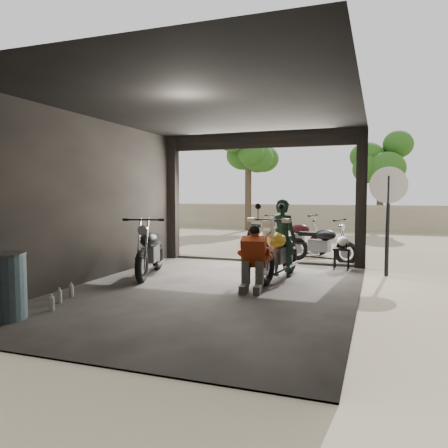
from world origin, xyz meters
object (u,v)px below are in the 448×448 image
Objects in this scene: mechanic at (253,260)px; sign_post at (388,203)px; outside_bike_a at (265,231)px; stool at (342,251)px; outside_bike_b at (296,234)px; left_bike at (150,247)px; helmet at (343,242)px; oil_drum at (3,287)px; outside_bike_c at (321,240)px; main_bike at (279,248)px; rider at (282,238)px.

mechanic is 3.38m from sign_post.
outside_bike_a is 3.21× the size of stool.
stool is at bearing 58.28° from mechanic.
outside_bike_b is at bearing 85.26° from mechanic.
stool is (2.68, -3.50, -0.12)m from outside_bike_a.
mechanic is 2.25× the size of stool.
stool is (3.70, 2.09, -0.20)m from left_bike.
mechanic is at bearing -147.57° from sign_post.
oil_drum is (-4.01, -5.62, -0.17)m from helmet.
outside_bike_b is 0.74× the size of sign_post.
outside_bike_b is at bearing 50.24° from outside_bike_c.
helmet is (1.31, 2.80, 0.07)m from mechanic.
left_bike is (-2.59, -0.57, -0.02)m from main_bike.
outside_bike_a is 0.95× the size of outside_bike_b.
stool is at bearing -111.87° from helmet.
helmet is (3.71, 2.13, 0.01)m from left_bike.
rider is (2.61, 0.83, 0.19)m from left_bike.
left_bike reaches higher than outside_bike_b.
oil_drum is (-4.00, -5.58, 0.03)m from stool.
stool is (1.09, 1.26, -0.38)m from rider.
outside_bike_c is 3.29× the size of stool.
main_bike is 1.18× the size of rider.
helmet is 6.91m from oil_drum.
sign_post is (1.52, -1.37, 0.97)m from outside_bike_c.
mechanic is 3.89× the size of helmet.
left_bike is 1.09× the size of outside_bike_b.
outside_bike_b reaches higher than mechanic.
rider is 2.31m from sign_post.
main_bike is 2.53m from outside_bike_c.
oil_drum is 0.40× the size of sign_post.
outside_bike_a is 5.55× the size of helmet.
helmet reaches higher than stool.
stool is 0.54× the size of oil_drum.
sign_post is (4.94, 5.16, 1.07)m from oil_drum.
outside_bike_b is 3.38× the size of stool.
main_bike is at bearing -125.31° from outside_bike_a.
oil_drum is (-0.30, -3.49, -0.16)m from left_bike.
oil_drum is at bearing 172.15° from outside_bike_b.
oil_drum is (-2.70, -2.82, -0.10)m from mechanic.
main_bike is 1.04× the size of left_bike.
helmet is at bearing 54.47° from oil_drum.
outside_bike_a reaches higher than stool.
outside_bike_b is 2.72m from stool.
mechanic reaches higher than helmet.
helmet is (2.69, -3.45, 0.09)m from outside_bike_a.
rider is (0.02, 0.26, 0.17)m from main_bike.
sign_post is at bearing -142.78° from rider.
rider is at bearing 92.15° from main_bike.
rider reaches higher than stool.
main_bike is at bearing -129.47° from helmet.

